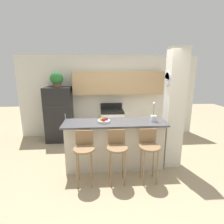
# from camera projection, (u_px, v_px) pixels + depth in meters

# --- Properties ---
(ground_plane) EXTENTS (14.00, 14.00, 0.00)m
(ground_plane) POSITION_uv_depth(u_px,v_px,m) (114.00, 165.00, 3.94)
(ground_plane) COLOR tan
(wall_back) EXTENTS (5.60, 0.38, 2.55)m
(wall_back) POSITION_uv_depth(u_px,v_px,m) (113.00, 91.00, 5.49)
(wall_back) COLOR silver
(wall_back) RESTS_ON ground_plane
(pillar_right) EXTENTS (0.38, 0.32, 2.55)m
(pillar_right) POSITION_uv_depth(u_px,v_px,m) (174.00, 109.00, 3.73)
(pillar_right) COLOR silver
(pillar_right) RESTS_ON ground_plane
(counter_bar) EXTENTS (2.16, 0.68, 1.03)m
(counter_bar) POSITION_uv_depth(u_px,v_px,m) (114.00, 144.00, 3.82)
(counter_bar) COLOR beige
(counter_bar) RESTS_ON ground_plane
(refrigerator) EXTENTS (0.75, 0.66, 1.62)m
(refrigerator) POSITION_uv_depth(u_px,v_px,m) (59.00, 114.00, 5.23)
(refrigerator) COLOR black
(refrigerator) RESTS_ON ground_plane
(stove_range) EXTENTS (0.68, 0.66, 1.07)m
(stove_range) POSITION_uv_depth(u_px,v_px,m) (112.00, 124.00, 5.43)
(stove_range) COLOR white
(stove_range) RESTS_ON ground_plane
(bar_stool_left) EXTENTS (0.39, 0.39, 1.01)m
(bar_stool_left) POSITION_uv_depth(u_px,v_px,m) (84.00, 149.00, 3.18)
(bar_stool_left) COLOR olive
(bar_stool_left) RESTS_ON ground_plane
(bar_stool_mid) EXTENTS (0.39, 0.39, 1.01)m
(bar_stool_mid) POSITION_uv_depth(u_px,v_px,m) (117.00, 148.00, 3.23)
(bar_stool_mid) COLOR olive
(bar_stool_mid) RESTS_ON ground_plane
(bar_stool_right) EXTENTS (0.39, 0.39, 1.01)m
(bar_stool_right) POSITION_uv_depth(u_px,v_px,m) (149.00, 147.00, 3.27)
(bar_stool_right) COLOR olive
(bar_stool_right) RESTS_ON ground_plane
(potted_plant_on_fridge) EXTENTS (0.37, 0.37, 0.44)m
(potted_plant_on_fridge) POSITION_uv_depth(u_px,v_px,m) (57.00, 79.00, 4.99)
(potted_plant_on_fridge) COLOR brown
(potted_plant_on_fridge) RESTS_ON refrigerator
(orchid_vase) EXTENTS (0.11, 0.11, 0.42)m
(orchid_vase) POSITION_uv_depth(u_px,v_px,m) (153.00, 116.00, 3.73)
(orchid_vase) COLOR white
(orchid_vase) RESTS_ON counter_bar
(fruit_bowl) EXTENTS (0.26, 0.26, 0.12)m
(fruit_bowl) POSITION_uv_depth(u_px,v_px,m) (104.00, 121.00, 3.65)
(fruit_bowl) COLOR silver
(fruit_bowl) RESTS_ON counter_bar
(trash_bin) EXTENTS (0.28, 0.28, 0.38)m
(trash_bin) POSITION_uv_depth(u_px,v_px,m) (79.00, 136.00, 5.20)
(trash_bin) COLOR black
(trash_bin) RESTS_ON ground_plane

